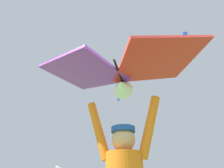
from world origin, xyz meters
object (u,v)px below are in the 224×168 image
held_stunt_kite (120,72)px  distant_kite_blue_high_right (185,36)px  distant_kite_white_mid_left (72,78)px  distant_kite_green_low_right (145,46)px  distant_kite_blue_overhead_distant (118,99)px

held_stunt_kite → distant_kite_blue_high_right: distant_kite_blue_high_right is taller
distant_kite_blue_high_right → distant_kite_white_mid_left: bearing=165.1°
distant_kite_blue_high_right → held_stunt_kite: bearing=-127.9°
distant_kite_green_low_right → distant_kite_blue_high_right: distant_kite_blue_high_right is taller
held_stunt_kite → distant_kite_white_mid_left: bearing=104.1°
distant_kite_green_low_right → distant_kite_white_mid_left: 11.07m
distant_kite_white_mid_left → distant_kite_blue_high_right: bearing=-14.9°
held_stunt_kite → distant_kite_white_mid_left: (-4.16, 16.55, 10.46)m
held_stunt_kite → distant_kite_blue_high_right: 22.06m
distant_kite_green_low_right → held_stunt_kite: bearing=-110.6°
distant_kite_white_mid_left → distant_kite_blue_overhead_distant: 15.25m
distant_kite_blue_overhead_distant → held_stunt_kite: bearing=-96.0°
distant_kite_blue_overhead_distant → distant_kite_blue_high_right: 18.09m
distant_kite_white_mid_left → distant_kite_blue_overhead_distant: distant_kite_blue_overhead_distant is taller
distant_kite_green_low_right → distant_kite_blue_high_right: bearing=32.5°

